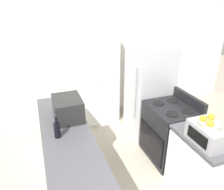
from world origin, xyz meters
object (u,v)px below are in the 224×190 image
(fruit_bowl, at_px, (209,123))
(wine_bottle, at_px, (57,130))
(toaster_oven, at_px, (208,134))
(stove, at_px, (169,132))
(refrigerator, at_px, (149,92))
(pantry_cabinet, at_px, (94,77))
(microwave, at_px, (68,108))

(fruit_bowl, bearing_deg, wine_bottle, 156.16)
(wine_bottle, distance_m, toaster_oven, 1.72)
(stove, relative_size, toaster_oven, 2.42)
(toaster_oven, distance_m, fruit_bowl, 0.15)
(refrigerator, bearing_deg, fruit_bowl, -96.25)
(refrigerator, bearing_deg, toaster_oven, -95.96)
(pantry_cabinet, relative_size, stove, 1.81)
(refrigerator, distance_m, wine_bottle, 1.99)
(fruit_bowl, bearing_deg, toaster_oven, -19.24)
(pantry_cabinet, height_order, refrigerator, pantry_cabinet)
(pantry_cabinet, distance_m, microwave, 1.53)
(microwave, bearing_deg, refrigerator, 19.28)
(pantry_cabinet, xyz_separation_m, microwave, (-0.75, -1.33, 0.09))
(pantry_cabinet, bearing_deg, fruit_bowl, -75.64)
(wine_bottle, relative_size, toaster_oven, 0.63)
(pantry_cabinet, distance_m, refrigerator, 1.13)
(stove, relative_size, wine_bottle, 3.87)
(wine_bottle, xyz_separation_m, toaster_oven, (1.57, -0.69, 0.01))
(wine_bottle, bearing_deg, pantry_cabinet, 61.45)
(microwave, distance_m, wine_bottle, 0.45)
(wine_bottle, bearing_deg, toaster_oven, -23.82)
(toaster_oven, height_order, fruit_bowl, fruit_bowl)
(refrigerator, xyz_separation_m, toaster_oven, (-0.17, -1.64, 0.18))
(stove, distance_m, wine_bottle, 1.82)
(refrigerator, height_order, microwave, refrigerator)
(refrigerator, relative_size, toaster_oven, 3.81)
(refrigerator, bearing_deg, pantry_cabinet, 135.46)
(fruit_bowl, bearing_deg, microwave, 141.24)
(microwave, xyz_separation_m, wine_bottle, (-0.20, -0.41, -0.05))
(stove, xyz_separation_m, refrigerator, (0.02, 0.76, 0.38))
(refrigerator, height_order, fruit_bowl, refrigerator)
(toaster_oven, bearing_deg, fruit_bowl, 160.76)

